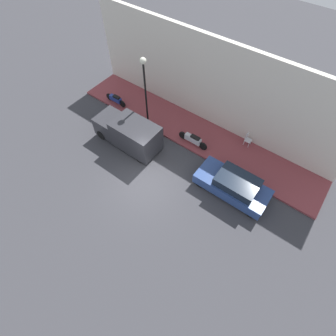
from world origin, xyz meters
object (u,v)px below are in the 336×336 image
(cafe_chair, at_px, (247,139))
(parked_car, at_px, (233,185))
(delivery_van, at_px, (128,132))
(scooter_silver, at_px, (193,139))
(motorcycle_blue, at_px, (116,99))
(streetlamp, at_px, (145,80))

(cafe_chair, bearing_deg, parked_car, -165.10)
(cafe_chair, bearing_deg, delivery_van, 125.02)
(scooter_silver, bearing_deg, parked_car, -113.01)
(delivery_van, relative_size, scooter_silver, 2.10)
(scooter_silver, distance_m, motorcycle_blue, 6.81)
(delivery_van, distance_m, cafe_chair, 7.69)
(motorcycle_blue, height_order, cafe_chair, cafe_chair)
(motorcycle_blue, xyz_separation_m, cafe_chair, (2.13, -9.62, 0.13))
(delivery_van, distance_m, scooter_silver, 4.21)
(scooter_silver, xyz_separation_m, streetlamp, (-0.21, 3.63, 3.04))
(motorcycle_blue, bearing_deg, parked_car, -98.29)
(delivery_van, xyz_separation_m, cafe_chair, (4.41, -6.29, -0.35))
(scooter_silver, bearing_deg, delivery_van, 123.97)
(scooter_silver, xyz_separation_m, cafe_chair, (2.07, -2.82, 0.10))
(parked_car, relative_size, delivery_van, 0.94)
(scooter_silver, distance_m, streetlamp, 4.74)
(streetlamp, xyz_separation_m, cafe_chair, (2.28, -6.44, -2.94))
(cafe_chair, bearing_deg, scooter_silver, 126.28)
(motorcycle_blue, distance_m, cafe_chair, 9.86)
(scooter_silver, bearing_deg, streetlamp, 93.30)
(delivery_van, relative_size, motorcycle_blue, 2.41)
(delivery_van, height_order, motorcycle_blue, delivery_van)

